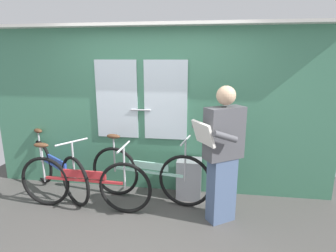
# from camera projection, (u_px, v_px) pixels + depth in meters

# --- Properties ---
(ground_plane) EXTENTS (5.93, 4.22, 0.04)m
(ground_plane) POSITION_uv_depth(u_px,v_px,m) (134.00, 244.00, 2.97)
(ground_plane) COLOR #474442
(train_door_wall) EXTENTS (4.93, 0.28, 2.35)m
(train_door_wall) POSITION_uv_depth(u_px,v_px,m) (155.00, 108.00, 3.92)
(train_door_wall) COLOR #427F60
(train_door_wall) RESTS_ON ground_plane
(bicycle_near_door) EXTENTS (1.78, 0.44, 0.89)m
(bicycle_near_door) POSITION_uv_depth(u_px,v_px,m) (83.00, 183.00, 3.54)
(bicycle_near_door) COLOR black
(bicycle_near_door) RESTS_ON ground_plane
(bicycle_leaning_behind) EXTENTS (1.71, 0.48, 0.92)m
(bicycle_leaning_behind) POSITION_uv_depth(u_px,v_px,m) (148.00, 174.00, 3.76)
(bicycle_leaning_behind) COLOR black
(bicycle_leaning_behind) RESTS_ON ground_plane
(bicycle_by_pole) EXTENTS (1.43, 1.01, 0.89)m
(bicycle_by_pole) POSITION_uv_depth(u_px,v_px,m) (56.00, 169.00, 3.98)
(bicycle_by_pole) COLOR black
(bicycle_by_pole) RESTS_ON ground_plane
(passenger_reading_newspaper) EXTENTS (0.62, 0.57, 1.62)m
(passenger_reading_newspaper) POSITION_uv_depth(u_px,v_px,m) (222.00, 153.00, 3.17)
(passenger_reading_newspaper) COLOR slate
(passenger_reading_newspaper) RESTS_ON ground_plane
(trash_bin_by_wall) EXTENTS (0.34, 0.28, 0.56)m
(trash_bin_by_wall) POSITION_uv_depth(u_px,v_px,m) (189.00, 178.00, 3.87)
(trash_bin_by_wall) COLOR gray
(trash_bin_by_wall) RESTS_ON ground_plane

